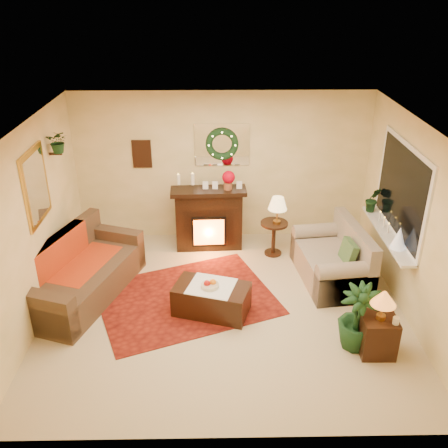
{
  "coord_description": "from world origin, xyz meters",
  "views": [
    {
      "loc": [
        -0.11,
        -5.84,
        4.21
      ],
      "look_at": [
        0.0,
        0.35,
        1.15
      ],
      "focal_mm": 40.0,
      "sensor_mm": 36.0,
      "label": 1
    }
  ],
  "objects_px": {
    "loveseat": "(331,255)",
    "sofa": "(83,270)",
    "end_table_square": "(377,334)",
    "coffee_table": "(212,299)",
    "fireplace": "(209,218)",
    "side_table_round": "(274,237)"
  },
  "relations": [
    {
      "from": "sofa",
      "to": "end_table_square",
      "type": "bearing_deg",
      "value": 0.58
    },
    {
      "from": "fireplace",
      "to": "side_table_round",
      "type": "relative_size",
      "value": 1.88
    },
    {
      "from": "side_table_round",
      "to": "end_table_square",
      "type": "xyz_separation_m",
      "value": [
        1.02,
        -2.49,
        -0.05
      ]
    },
    {
      "from": "fireplace",
      "to": "coffee_table",
      "type": "xyz_separation_m",
      "value": [
        0.05,
        -1.9,
        -0.34
      ]
    },
    {
      "from": "sofa",
      "to": "end_table_square",
      "type": "distance_m",
      "value": 4.12
    },
    {
      "from": "side_table_round",
      "to": "end_table_square",
      "type": "distance_m",
      "value": 2.69
    },
    {
      "from": "side_table_round",
      "to": "coffee_table",
      "type": "height_order",
      "value": "side_table_round"
    },
    {
      "from": "sofa",
      "to": "fireplace",
      "type": "xyz_separation_m",
      "value": [
        1.81,
        1.45,
        0.12
      ]
    },
    {
      "from": "fireplace",
      "to": "side_table_round",
      "type": "distance_m",
      "value": 1.14
    },
    {
      "from": "end_table_square",
      "to": "coffee_table",
      "type": "height_order",
      "value": "end_table_square"
    },
    {
      "from": "sofa",
      "to": "coffee_table",
      "type": "height_order",
      "value": "sofa"
    },
    {
      "from": "sofa",
      "to": "loveseat",
      "type": "xyz_separation_m",
      "value": [
        3.69,
        0.4,
        -0.01
      ]
    },
    {
      "from": "fireplace",
      "to": "loveseat",
      "type": "height_order",
      "value": "fireplace"
    },
    {
      "from": "loveseat",
      "to": "sofa",
      "type": "bearing_deg",
      "value": 178.96
    },
    {
      "from": "sofa",
      "to": "coffee_table",
      "type": "relative_size",
      "value": 2.08
    },
    {
      "from": "loveseat",
      "to": "side_table_round",
      "type": "distance_m",
      "value": 1.12
    },
    {
      "from": "end_table_square",
      "to": "loveseat",
      "type": "bearing_deg",
      "value": 97.4
    },
    {
      "from": "sofa",
      "to": "side_table_round",
      "type": "height_order",
      "value": "sofa"
    },
    {
      "from": "end_table_square",
      "to": "coffee_table",
      "type": "bearing_deg",
      "value": 157.27
    },
    {
      "from": "sofa",
      "to": "end_table_square",
      "type": "xyz_separation_m",
      "value": [
        3.91,
        -1.31,
        -0.16
      ]
    },
    {
      "from": "sofa",
      "to": "fireplace",
      "type": "relative_size",
      "value": 1.89
    },
    {
      "from": "loveseat",
      "to": "side_table_round",
      "type": "xyz_separation_m",
      "value": [
        -0.8,
        0.79,
        -0.09
      ]
    }
  ]
}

